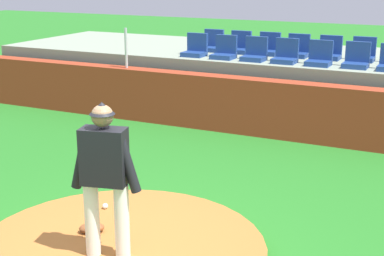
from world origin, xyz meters
TOP-DOWN VIEW (x-y plane):
  - pitchers_mound at (0.00, 0.00)m, footprint 3.37×3.37m
  - pitcher at (0.02, -0.24)m, footprint 0.78×0.36m
  - baseball at (-0.72, 0.79)m, footprint 0.07×0.07m
  - fielding_glove at (-0.48, 0.15)m, footprint 0.36×0.34m
  - brick_barrier at (0.00, 5.51)m, footprint 15.22×0.40m
  - fence_post_left at (-3.30, 5.51)m, footprint 0.06×0.06m
  - bleacher_platform at (0.00, 7.84)m, footprint 14.66×3.77m
  - stadium_chair_0 at (-2.11, 6.50)m, footprint 0.48×0.44m
  - stadium_chair_1 at (-1.39, 6.46)m, footprint 0.48×0.44m
  - stadium_chair_2 at (-0.70, 6.48)m, footprint 0.48×0.44m
  - stadium_chair_3 at (-0.02, 6.47)m, footprint 0.48×0.44m
  - stadium_chair_4 at (0.69, 6.45)m, footprint 0.48×0.44m
  - stadium_chair_5 at (1.41, 6.51)m, footprint 0.48×0.44m
  - stadium_chair_7 at (-2.09, 7.41)m, footprint 0.48×0.44m
  - stadium_chair_8 at (-1.39, 7.39)m, footprint 0.48×0.44m
  - stadium_chair_9 at (-0.70, 7.41)m, footprint 0.48×0.44m
  - stadium_chair_10 at (-0.01, 7.36)m, footprint 0.48×0.44m
  - stadium_chair_11 at (0.70, 7.36)m, footprint 0.48×0.44m
  - stadium_chair_12 at (1.39, 7.41)m, footprint 0.48×0.44m

SIDE VIEW (x-z plane):
  - pitchers_mound at x=0.00m, z-range 0.00..0.18m
  - baseball at x=-0.72m, z-range 0.18..0.26m
  - fielding_glove at x=-0.48m, z-range 0.18..0.29m
  - brick_barrier at x=0.00m, z-range 0.00..1.13m
  - bleacher_platform at x=0.00m, z-range 0.00..1.33m
  - pitcher at x=0.02m, z-range 0.32..2.06m
  - stadium_chair_0 at x=-2.11m, z-range 1.24..1.74m
  - stadium_chair_1 at x=-1.39m, z-range 1.24..1.74m
  - stadium_chair_2 at x=-0.70m, z-range 1.24..1.74m
  - stadium_chair_3 at x=-0.02m, z-range 1.24..1.74m
  - stadium_chair_4 at x=0.69m, z-range 1.24..1.74m
  - stadium_chair_5 at x=1.41m, z-range 1.24..1.74m
  - stadium_chair_7 at x=-2.09m, z-range 1.24..1.74m
  - stadium_chair_8 at x=-1.39m, z-range 1.24..1.74m
  - stadium_chair_9 at x=-0.70m, z-range 1.24..1.74m
  - stadium_chair_10 at x=-0.01m, z-range 1.24..1.74m
  - stadium_chair_11 at x=0.70m, z-range 1.24..1.74m
  - stadium_chair_12 at x=1.39m, z-range 1.24..1.74m
  - fence_post_left at x=-3.30m, z-range 1.13..1.99m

